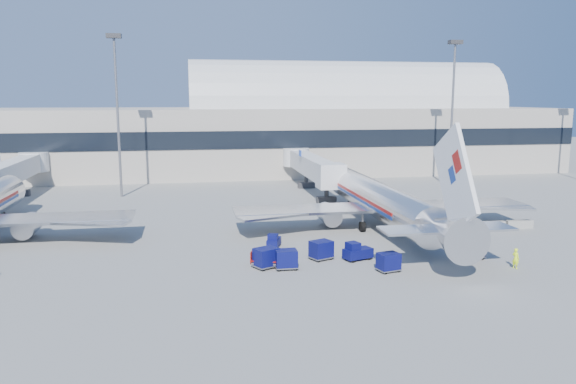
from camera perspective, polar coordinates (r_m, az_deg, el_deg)
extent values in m
plane|color=gray|center=(54.69, 1.24, -5.23)|extent=(260.00, 260.00, 0.00)
cube|color=#B2AA9E|center=(109.11, -17.82, 4.91)|extent=(170.00, 28.00, 12.00)
cube|color=black|center=(95.26, -18.95, 4.85)|extent=(170.00, 0.40, 3.00)
cylinder|color=silver|center=(112.08, 5.71, 8.50)|extent=(60.00, 18.00, 18.00)
cylinder|color=silver|center=(62.34, 9.20, -0.79)|extent=(3.80, 28.00, 3.80)
sphere|color=silver|center=(75.51, 5.71, 1.08)|extent=(3.72, 3.72, 3.72)
cone|color=silver|center=(46.90, 16.08, -3.95)|extent=(3.80, 6.00, 3.80)
cube|color=#A00F0C|center=(63.22, 8.91, -0.40)|extent=(3.85, 20.16, 0.32)
cube|color=navy|center=(63.29, 8.90, -0.73)|extent=(3.85, 20.16, 0.32)
cube|color=white|center=(45.66, 16.61, 1.28)|extent=(0.35, 7.79, 8.74)
cube|color=silver|center=(47.29, 15.82, -3.58)|extent=(11.00, 3.00, 0.18)
cube|color=silver|center=(61.52, 9.50, -1.50)|extent=(32.00, 5.00, 0.28)
cylinder|color=#B7B7BC|center=(61.53, 4.17, -2.29)|extent=(2.10, 3.80, 2.10)
cylinder|color=#B7B7BC|center=(65.08, 13.60, -1.89)|extent=(2.10, 3.80, 2.10)
cylinder|color=black|center=(73.07, 6.32, -1.16)|extent=(0.40, 0.90, 0.90)
sphere|color=silver|center=(75.81, -26.51, 0.15)|extent=(3.72, 3.72, 3.72)
cylinder|color=#B7B7BC|center=(61.80, -24.97, -3.12)|extent=(2.10, 3.80, 2.10)
cylinder|color=black|center=(73.38, -27.01, -2.11)|extent=(0.40, 0.90, 0.90)
cube|color=silver|center=(84.40, 2.30, 2.77)|extent=(2.70, 24.00, 2.70)
cube|color=silver|center=(72.63, 4.37, 1.64)|extent=(3.40, 3.20, 3.20)
cylinder|color=silver|center=(95.59, 0.82, 3.57)|extent=(4.40, 4.40, 3.00)
cube|color=#2D2D30|center=(75.06, 3.93, 0.21)|extent=(0.50, 0.50, 3.00)
cube|color=#2D2D30|center=(75.29, 3.92, -0.81)|extent=(2.60, 1.00, 0.90)
cube|color=#2D2D30|center=(87.59, 1.87, 1.57)|extent=(0.50, 0.50, 3.00)
cube|color=#2D2D30|center=(87.78, 1.87, 0.69)|extent=(2.60, 1.00, 0.90)
cube|color=navy|center=(83.88, 1.24, 3.97)|extent=(0.12, 1.40, 0.90)
cube|color=silver|center=(85.85, -26.25, 1.90)|extent=(2.70, 24.00, 2.70)
cylinder|color=silver|center=(96.88, -24.40, 2.80)|extent=(4.40, 4.40, 3.00)
cube|color=#2D2D30|center=(88.99, -25.63, 0.75)|extent=(0.50, 0.50, 3.00)
cube|color=#2D2D30|center=(89.18, -25.56, -0.10)|extent=(2.60, 1.00, 0.90)
cylinder|color=slate|center=(82.45, -16.90, 7.09)|extent=(0.36, 0.36, 22.00)
cube|color=#2D2D30|center=(82.82, -17.29, 14.91)|extent=(2.00, 1.20, 0.60)
cylinder|color=slate|center=(91.34, 16.31, 7.31)|extent=(0.36, 0.36, 22.00)
cube|color=#2D2D30|center=(91.68, 16.65, 14.38)|extent=(2.00, 1.20, 0.60)
cube|color=#9E9E96|center=(62.37, 17.33, -3.39)|extent=(3.00, 0.55, 0.90)
cube|color=#9E9E96|center=(63.95, 19.96, -3.22)|extent=(3.00, 0.55, 0.90)
cube|color=#9E9E96|center=(65.65, 22.46, -3.06)|extent=(3.00, 0.55, 0.90)
cube|color=#090C48|center=(49.48, 7.11, -6.18)|extent=(2.77, 1.99, 0.81)
cube|color=#090C48|center=(49.00, 6.61, -5.53)|extent=(1.28, 1.35, 0.76)
cylinder|color=black|center=(50.44, 7.58, -6.23)|extent=(0.65, 0.42, 0.61)
cube|color=#090C48|center=(56.29, 16.06, -4.64)|extent=(2.42, 1.86, 0.71)
cube|color=#090C48|center=(56.13, 15.60, -4.06)|extent=(1.15, 1.20, 0.66)
cylinder|color=black|center=(56.81, 16.79, -4.81)|extent=(0.57, 0.40, 0.53)
cube|color=#090C48|center=(53.15, -1.45, -5.11)|extent=(1.69, 2.33, 0.69)
cube|color=#090C48|center=(52.58, -1.54, -4.65)|extent=(1.14, 1.08, 0.64)
cylinder|color=black|center=(53.98, -1.73, -5.15)|extent=(0.36, 0.55, 0.51)
cube|color=#090C48|center=(49.19, 3.39, -5.80)|extent=(2.19, 1.98, 1.44)
cube|color=slate|center=(49.38, 3.38, -6.61)|extent=(2.30, 2.07, 0.10)
cylinder|color=black|center=(50.21, 3.64, -6.36)|extent=(0.43, 0.30, 0.40)
cube|color=#090C48|center=(46.42, -0.18, -6.75)|extent=(1.75, 1.37, 1.40)
cube|color=slate|center=(46.62, -0.18, -7.58)|extent=(1.85, 1.42, 0.10)
cylinder|color=black|center=(47.24, 0.53, -7.38)|extent=(0.39, 0.16, 0.39)
cube|color=#090C48|center=(46.75, -2.25, -6.59)|extent=(2.26, 2.10, 1.46)
cube|color=slate|center=(46.96, -2.25, -7.45)|extent=(2.38, 2.19, 0.10)
cylinder|color=black|center=(47.79, -1.95, -7.17)|extent=(0.43, 0.33, 0.40)
cube|color=#090C48|center=(46.52, 10.18, -6.93)|extent=(1.92, 1.65, 1.33)
cube|color=slate|center=(46.71, 10.16, -7.72)|extent=(2.02, 1.72, 0.09)
cylinder|color=black|center=(47.47, 10.46, -7.47)|extent=(0.39, 0.23, 0.37)
cube|color=#090C48|center=(51.85, 18.14, -5.39)|extent=(2.20, 1.87, 1.55)
cube|color=slate|center=(52.04, 18.09, -6.21)|extent=(2.31, 1.95, 0.11)
cylinder|color=black|center=(52.95, 18.29, -5.98)|extent=(0.45, 0.26, 0.43)
cube|color=slate|center=(47.41, -2.20, -7.07)|extent=(2.87, 2.38, 0.13)
cube|color=maroon|center=(47.34, -2.20, -6.82)|extent=(2.88, 2.43, 0.09)
cylinder|color=black|center=(47.90, -1.13, -7.10)|extent=(0.48, 0.31, 0.45)
imported|color=#D5FF1A|center=(50.26, 22.12, -6.27)|extent=(0.61, 0.73, 1.72)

